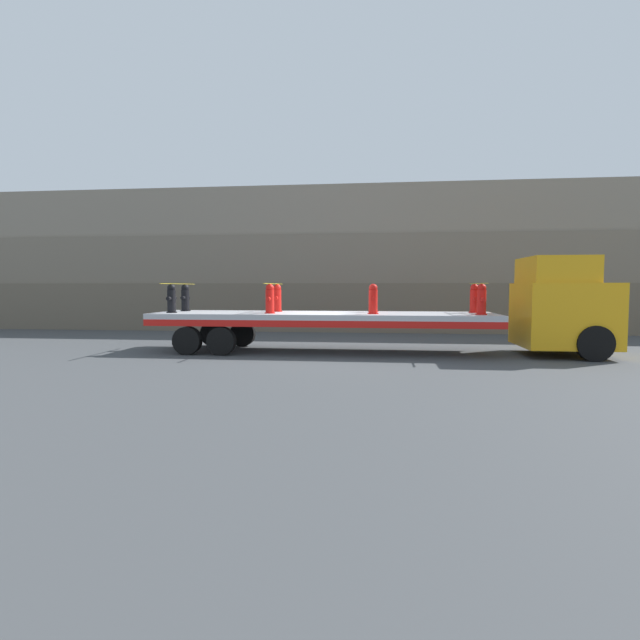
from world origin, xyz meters
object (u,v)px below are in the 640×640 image
at_px(fire_hydrant_red_far_3, 474,299).
at_px(fire_hydrant_red_near_1, 270,299).
at_px(fire_hydrant_red_far_2, 373,298).
at_px(fire_hydrant_red_near_3, 482,300).
at_px(fire_hydrant_red_near_2, 373,299).
at_px(fire_hydrant_black_far_0, 185,298).
at_px(flatbed_trailer, 306,319).
at_px(truck_cab, 565,306).
at_px(fire_hydrant_red_far_1, 277,298).
at_px(fire_hydrant_black_near_0, 171,299).

bearing_deg(fire_hydrant_red_far_3, fire_hydrant_red_near_1, -169.87).
bearing_deg(fire_hydrant_red_far_2, fire_hydrant_red_far_3, 0.00).
distance_m(fire_hydrant_red_near_1, fire_hydrant_red_near_3, 6.36).
xyz_separation_m(fire_hydrant_red_near_2, fire_hydrant_red_far_2, (0.00, 1.14, 0.00)).
relative_size(fire_hydrant_black_far_0, fire_hydrant_red_far_2, 1.00).
bearing_deg(flatbed_trailer, truck_cab, 0.00).
relative_size(fire_hydrant_black_far_0, fire_hydrant_red_far_3, 1.00).
xyz_separation_m(flatbed_trailer, fire_hydrant_red_near_1, (-1.06, -0.57, 0.65)).
relative_size(flatbed_trailer, fire_hydrant_red_far_1, 11.73).
relative_size(fire_hydrant_red_near_2, fire_hydrant_red_far_2, 1.00).
bearing_deg(fire_hydrant_black_near_0, fire_hydrant_red_near_2, 0.00).
bearing_deg(fire_hydrant_black_near_0, truck_cab, 2.69).
relative_size(fire_hydrant_black_far_0, fire_hydrant_red_near_2, 1.00).
height_order(flatbed_trailer, fire_hydrant_black_far_0, fire_hydrant_black_far_0).
distance_m(truck_cab, fire_hydrant_red_near_1, 8.94).
bearing_deg(truck_cab, flatbed_trailer, 180.00).
distance_m(fire_hydrant_red_far_2, fire_hydrant_red_far_3, 3.18).
distance_m(fire_hydrant_black_near_0, fire_hydrant_red_near_3, 9.54).
bearing_deg(fire_hydrant_black_far_0, flatbed_trailer, -7.63).
distance_m(flatbed_trailer, fire_hydrant_red_near_3, 5.37).
height_order(truck_cab, fire_hydrant_red_near_1, truck_cab).
bearing_deg(fire_hydrant_red_far_1, fire_hydrant_red_near_2, -19.65).
relative_size(truck_cab, fire_hydrant_black_near_0, 3.22).
relative_size(truck_cab, fire_hydrant_red_near_3, 3.22).
distance_m(truck_cab, fire_hydrant_red_near_2, 5.77).
relative_size(flatbed_trailer, fire_hydrant_red_near_3, 11.73).
bearing_deg(fire_hydrant_black_far_0, fire_hydrant_red_far_1, 0.00).
distance_m(fire_hydrant_black_near_0, fire_hydrant_black_far_0, 1.14).
distance_m(truck_cab, fire_hydrant_red_far_2, 5.77).
bearing_deg(fire_hydrant_red_near_1, fire_hydrant_red_near_3, 0.00).
bearing_deg(truck_cab, fire_hydrant_red_near_3, -167.50).
height_order(fire_hydrant_red_far_2, fire_hydrant_red_near_3, same).
distance_m(fire_hydrant_black_near_0, fire_hydrant_red_far_3, 9.61).
bearing_deg(fire_hydrant_red_near_2, truck_cab, 5.65).
relative_size(fire_hydrant_red_far_1, fire_hydrant_red_far_3, 1.00).
bearing_deg(fire_hydrant_red_near_2, fire_hydrant_red_far_3, 19.65).
xyz_separation_m(fire_hydrant_red_far_2, fire_hydrant_red_far_3, (3.18, 0.00, 0.00)).
relative_size(fire_hydrant_black_far_0, fire_hydrant_red_near_1, 1.00).
height_order(truck_cab, fire_hydrant_red_near_3, truck_cab).
height_order(fire_hydrant_red_near_2, fire_hydrant_red_far_2, same).
height_order(fire_hydrant_black_near_0, fire_hydrant_red_near_3, same).
distance_m(fire_hydrant_red_near_3, fire_hydrant_red_far_3, 1.14).
distance_m(truck_cab, fire_hydrant_black_near_0, 12.12).
height_order(truck_cab, fire_hydrant_red_near_2, truck_cab).
height_order(fire_hydrant_red_far_1, fire_hydrant_red_far_3, same).
height_order(fire_hydrant_black_near_0, fire_hydrant_red_near_1, same).
xyz_separation_m(truck_cab, fire_hydrant_red_far_1, (-8.92, 0.57, 0.20)).
distance_m(flatbed_trailer, fire_hydrant_black_far_0, 4.33).
distance_m(fire_hydrant_red_far_1, fire_hydrant_red_far_3, 6.36).
bearing_deg(flatbed_trailer, fire_hydrant_black_far_0, 172.37).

